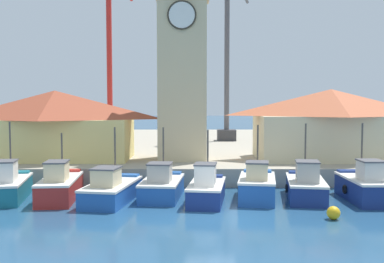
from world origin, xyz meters
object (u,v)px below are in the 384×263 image
object	(u,v)px
fishing_boat_right_inner	(304,186)
warehouse_left	(54,124)
port_crane_far	(226,67)
fishing_boat_left_outer	(58,186)
fishing_boat_mid_right	(256,186)
fishing_boat_far_left	(7,186)
warehouse_right	(329,123)
fishing_boat_mid_left	(160,186)
mooring_buoy	(332,213)
fishing_boat_left_inner	(110,190)
clock_tower	(181,57)
port_crane_near	(109,69)
fishing_boat_center	(205,189)
fishing_boat_right_outer	(363,186)

from	to	relation	value
fishing_boat_right_inner	warehouse_left	size ratio (longest dim) A/B	0.43
fishing_boat_right_inner	port_crane_far	distance (m)	26.14
port_crane_far	fishing_boat_left_outer	bearing A→B (deg)	-114.78
fishing_boat_mid_right	warehouse_left	bearing A→B (deg)	148.75
port_crane_far	fishing_boat_far_left	bearing A→B (deg)	-120.06
fishing_boat_far_left	warehouse_right	bearing A→B (deg)	22.38
fishing_boat_mid_left	mooring_buoy	distance (m)	9.63
fishing_boat_left_inner	fishing_boat_mid_left	size ratio (longest dim) A/B	1.15
fishing_boat_far_left	clock_tower	xyz separation A→B (m)	(9.66, 8.35, 8.08)
fishing_boat_right_inner	port_crane_near	distance (m)	27.44
fishing_boat_far_left	fishing_boat_left_inner	distance (m)	5.93
fishing_boat_center	fishing_boat_left_outer	bearing A→B (deg)	174.71
fishing_boat_mid_left	port_crane_near	xyz separation A→B (m)	(-6.73, 21.27, 8.15)
fishing_boat_mid_right	port_crane_near	world-z (taller)	port_crane_near
fishing_boat_right_inner	fishing_boat_center	bearing A→B (deg)	-170.91
fishing_boat_center	warehouse_right	distance (m)	13.75
fishing_boat_mid_right	fishing_boat_right_inner	distance (m)	2.79
fishing_boat_right_outer	clock_tower	world-z (taller)	clock_tower
fishing_boat_right_inner	mooring_buoy	xyz separation A→B (m)	(0.19, -4.42, -0.45)
fishing_boat_mid_left	port_crane_far	world-z (taller)	port_crane_far
fishing_boat_left_outer	port_crane_near	world-z (taller)	port_crane_near
mooring_buoy	warehouse_right	bearing A→B (deg)	73.71
fishing_boat_far_left	fishing_boat_left_outer	bearing A→B (deg)	0.22
fishing_boat_far_left	fishing_boat_right_outer	distance (m)	20.05
fishing_boat_left_outer	fishing_boat_mid_right	size ratio (longest dim) A/B	1.14
fishing_boat_mid_left	warehouse_right	xyz separation A→B (m)	(12.15, 8.13, 3.18)
fishing_boat_right_outer	clock_tower	xyz separation A→B (m)	(-10.39, 8.64, 8.03)
fishing_boat_right_inner	port_crane_far	bearing A→B (deg)	95.88
warehouse_left	mooring_buoy	bearing A→B (deg)	-36.97
fishing_boat_left_inner	fishing_boat_center	distance (m)	5.27
warehouse_right	clock_tower	bearing A→B (deg)	-178.94
clock_tower	port_crane_far	size ratio (longest dim) A/B	0.79
fishing_boat_mid_left	warehouse_right	world-z (taller)	warehouse_right
fishing_boat_right_outer	warehouse_right	distance (m)	9.40
fishing_boat_far_left	fishing_boat_mid_left	xyz separation A→B (m)	(8.63, 0.42, -0.06)
fishing_boat_right_outer	mooring_buoy	xyz separation A→B (m)	(-3.01, -3.97, -0.51)
fishing_boat_left_outer	fishing_boat_mid_left	bearing A→B (deg)	4.11
fishing_boat_left_outer	port_crane_near	xyz separation A→B (m)	(-1.00, 21.68, 8.08)
fishing_boat_center	mooring_buoy	size ratio (longest dim) A/B	7.16
fishing_boat_mid_right	clock_tower	world-z (taller)	clock_tower
fishing_boat_right_inner	fishing_boat_right_outer	xyz separation A→B (m)	(3.21, -0.45, 0.06)
warehouse_left	mooring_buoy	xyz separation A→B (m)	(16.92, -12.74, -3.54)
fishing_boat_far_left	warehouse_right	world-z (taller)	warehouse_right
fishing_boat_right_inner	clock_tower	size ratio (longest dim) A/B	0.31
fishing_boat_right_outer	warehouse_left	xyz separation A→B (m)	(-19.93, 8.76, 3.03)
fishing_boat_right_inner	clock_tower	xyz separation A→B (m)	(-7.18, 8.20, 8.09)
fishing_boat_mid_right	clock_tower	bearing A→B (deg)	117.79
port_crane_far	fishing_boat_left_inner	bearing A→B (deg)	-108.40
fishing_boat_far_left	fishing_boat_center	distance (m)	11.19
clock_tower	warehouse_right	size ratio (longest dim) A/B	1.43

